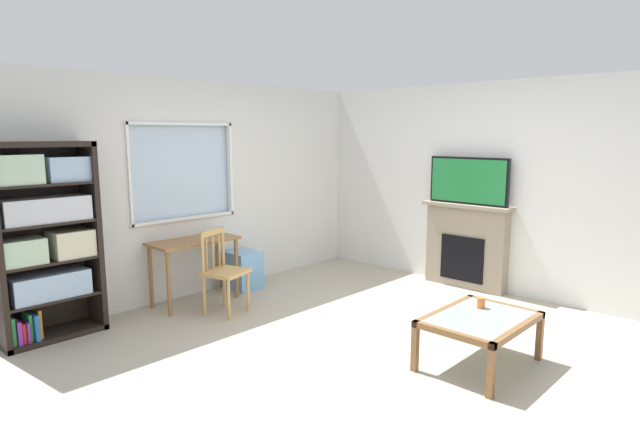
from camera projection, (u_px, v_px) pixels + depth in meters
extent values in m
cube|color=#B2A893|center=(366.00, 347.00, 4.75)|extent=(5.81, 6.07, 0.02)
cube|color=silver|center=(204.00, 253.00, 6.40)|extent=(4.81, 0.12, 0.91)
cube|color=silver|center=(198.00, 102.00, 6.10)|extent=(4.81, 0.12, 0.49)
cube|color=silver|center=(54.00, 179.00, 5.04)|extent=(1.47, 0.12, 1.11)
cube|color=silver|center=(287.00, 165.00, 7.23)|extent=(2.02, 0.12, 1.11)
cube|color=silver|center=(180.00, 172.00, 6.04)|extent=(1.32, 0.02, 1.11)
cube|color=white|center=(185.00, 218.00, 6.08)|extent=(1.38, 0.06, 0.03)
cube|color=white|center=(181.00, 124.00, 5.90)|extent=(1.38, 0.06, 0.03)
cube|color=white|center=(129.00, 175.00, 5.52)|extent=(0.03, 0.06, 1.11)
cube|color=white|center=(230.00, 169.00, 6.46)|extent=(0.03, 0.06, 1.11)
cube|color=silver|center=(495.00, 188.00, 6.31)|extent=(0.12, 5.27, 2.52)
cube|color=black|center=(92.00, 236.00, 5.12)|extent=(0.05, 0.38, 1.83)
cube|color=black|center=(38.00, 144.00, 4.67)|extent=(0.90, 0.38, 0.05)
cube|color=black|center=(54.00, 334.00, 4.96)|extent=(0.90, 0.38, 0.05)
cube|color=black|center=(39.00, 239.00, 4.94)|extent=(0.90, 0.02, 1.83)
cube|color=black|center=(51.00, 298.00, 4.90)|extent=(0.85, 0.36, 0.02)
cube|color=black|center=(48.00, 261.00, 4.84)|extent=(0.85, 0.36, 0.02)
cube|color=black|center=(44.00, 223.00, 4.79)|extent=(0.85, 0.36, 0.02)
cube|color=black|center=(41.00, 184.00, 4.73)|extent=(0.85, 0.36, 0.02)
cube|color=#9EBCDB|center=(49.00, 285.00, 4.87)|extent=(0.67, 0.31, 0.24)
cube|color=#B7D6B2|center=(21.00, 251.00, 4.66)|extent=(0.35, 0.32, 0.23)
cube|color=beige|center=(71.00, 243.00, 4.97)|extent=(0.36, 0.32, 0.25)
cube|color=silver|center=(44.00, 209.00, 4.76)|extent=(0.74, 0.31, 0.22)
cube|color=#B7D6B2|center=(16.00, 169.00, 4.56)|extent=(0.36, 0.31, 0.26)
cube|color=#9EBCDB|center=(66.00, 169.00, 4.86)|extent=(0.37, 0.27, 0.23)
cube|color=green|center=(10.00, 330.00, 4.66)|extent=(0.03, 0.24, 0.25)
cube|color=purple|center=(15.00, 331.00, 4.69)|extent=(0.04, 0.28, 0.21)
cube|color=red|center=(20.00, 331.00, 4.72)|extent=(0.03, 0.24, 0.18)
cube|color=purple|center=(24.00, 330.00, 4.74)|extent=(0.02, 0.27, 0.19)
cube|color=green|center=(27.00, 326.00, 4.76)|extent=(0.03, 0.22, 0.25)
cube|color=#286BB2|center=(32.00, 325.00, 4.79)|extent=(0.04, 0.30, 0.24)
cube|color=orange|center=(37.00, 322.00, 4.82)|extent=(0.03, 0.22, 0.27)
cube|color=olive|center=(194.00, 241.00, 5.86)|extent=(0.98, 0.47, 0.03)
cylinder|color=olive|center=(169.00, 284.00, 5.47)|extent=(0.04, 0.04, 0.70)
cylinder|color=olive|center=(236.00, 268.00, 6.11)|extent=(0.04, 0.04, 0.70)
cylinder|color=olive|center=(151.00, 277.00, 5.73)|extent=(0.04, 0.04, 0.70)
cylinder|color=olive|center=(217.00, 263.00, 6.36)|extent=(0.04, 0.04, 0.70)
cube|color=tan|center=(226.00, 272.00, 5.55)|extent=(0.51, 0.50, 0.04)
cylinder|color=tan|center=(229.00, 300.00, 5.36)|extent=(0.04, 0.04, 0.43)
cylinder|color=tan|center=(248.00, 291.00, 5.66)|extent=(0.04, 0.04, 0.43)
cylinder|color=tan|center=(204.00, 296.00, 5.51)|extent=(0.04, 0.04, 0.43)
cylinder|color=tan|center=(224.00, 287.00, 5.80)|extent=(0.04, 0.04, 0.43)
cylinder|color=tan|center=(203.00, 253.00, 5.43)|extent=(0.04, 0.04, 0.45)
cylinder|color=tan|center=(223.00, 247.00, 5.73)|extent=(0.04, 0.04, 0.45)
cube|color=tan|center=(212.00, 232.00, 5.55)|extent=(0.36, 0.13, 0.06)
cylinder|color=tan|center=(207.00, 255.00, 5.49)|extent=(0.02, 0.02, 0.35)
cylinder|color=tan|center=(213.00, 253.00, 5.59)|extent=(0.02, 0.02, 0.35)
cylinder|color=tan|center=(219.00, 251.00, 5.68)|extent=(0.02, 0.02, 0.35)
cube|color=#72ADDB|center=(243.00, 270.00, 6.48)|extent=(0.35, 0.40, 0.47)
cube|color=gray|center=(466.00, 247.00, 6.51)|extent=(0.18, 1.03, 1.01)
cube|color=black|center=(462.00, 259.00, 6.46)|extent=(0.03, 0.57, 0.56)
cube|color=gray|center=(467.00, 206.00, 6.41)|extent=(0.26, 1.13, 0.04)
cube|color=black|center=(468.00, 181.00, 6.36)|extent=(0.05, 1.02, 0.57)
cube|color=#237F3D|center=(467.00, 181.00, 6.33)|extent=(0.01, 0.97, 0.52)
cube|color=#8C9E99|center=(480.00, 317.00, 4.28)|extent=(0.86, 0.60, 0.02)
cube|color=brown|center=(519.00, 329.00, 4.07)|extent=(0.96, 0.05, 0.05)
cube|color=brown|center=(445.00, 310.00, 4.51)|extent=(0.96, 0.05, 0.05)
cube|color=brown|center=(452.00, 334.00, 3.96)|extent=(0.05, 0.70, 0.05)
cube|color=brown|center=(504.00, 306.00, 4.61)|extent=(0.05, 0.70, 0.05)
cube|color=brown|center=(491.00, 374.00, 3.78)|extent=(0.05, 0.05, 0.37)
cube|color=brown|center=(539.00, 339.00, 4.43)|extent=(0.05, 0.05, 0.37)
cube|color=brown|center=(415.00, 349.00, 4.22)|extent=(0.05, 0.05, 0.37)
cube|color=brown|center=(469.00, 320.00, 4.87)|extent=(0.05, 0.05, 0.37)
cylinder|color=orange|center=(481.00, 303.00, 4.49)|extent=(0.07, 0.07, 0.09)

